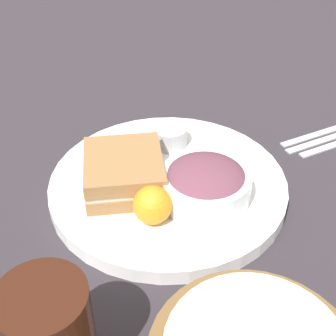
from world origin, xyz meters
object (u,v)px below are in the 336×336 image
salad_bowl (205,183)px  fork (323,132)px  dressing_cup (170,136)px  sandwich (124,172)px  knife (330,137)px  plate (168,186)px

salad_bowl → fork: salad_bowl is taller
dressing_cup → sandwich: bearing=38.3°
knife → salad_bowl: bearing=-168.2°
plate → salad_bowl: salad_bowl is taller
sandwich → fork: (-0.35, -0.05, -0.04)m
dressing_cup → fork: dressing_cup is taller
plate → knife: size_ratio=1.88×
sandwich → dressing_cup: bearing=-141.7°
dressing_cup → salad_bowl: bearing=90.5°
plate → knife: bearing=-173.0°
fork → salad_bowl: bearing=-164.6°
salad_bowl → fork: size_ratio=0.70×
salad_bowl → fork: (-0.26, -0.11, -0.04)m
plate → salad_bowl: (-0.03, 0.05, 0.04)m
fork → sandwich: bearing=-179.4°
salad_bowl → sandwich: bearing=-33.6°
plate → dressing_cup: size_ratio=6.42×
plate → sandwich: bearing=-7.1°
plate → salad_bowl: bearing=121.0°
plate → knife: plate is taller
fork → knife: size_ratio=0.95×
fork → knife: 0.02m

